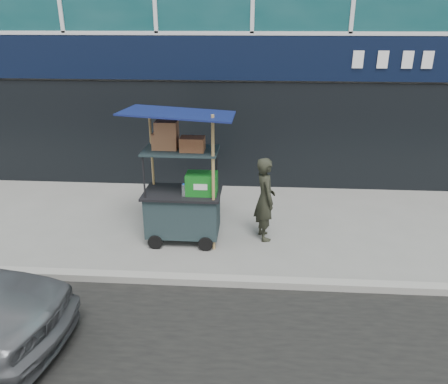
{
  "coord_description": "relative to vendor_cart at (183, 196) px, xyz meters",
  "views": [
    {
      "loc": [
        0.08,
        -5.72,
        3.73
      ],
      "look_at": [
        -0.4,
        1.2,
        0.93
      ],
      "focal_mm": 35.0,
      "sensor_mm": 36.0,
      "label": 1
    }
  ],
  "objects": [
    {
      "name": "curb",
      "position": [
        1.1,
        -1.37,
        -0.78
      ],
      "size": [
        80.0,
        0.18,
        0.12
      ],
      "primitive_type": "cube",
      "color": "gray",
      "rests_on": "ground"
    },
    {
      "name": "vendor_man",
      "position": [
        1.41,
        0.18,
        -0.08
      ],
      "size": [
        0.49,
        0.63,
        1.51
      ],
      "primitive_type": "imported",
      "rotation": [
        0.0,
        0.0,
        1.84
      ],
      "color": "#27291E",
      "rests_on": "ground"
    },
    {
      "name": "ground",
      "position": [
        1.1,
        -1.17,
        -0.84
      ],
      "size": [
        80.0,
        80.0,
        0.0
      ],
      "primitive_type": "plane",
      "color": "slate",
      "rests_on": "ground"
    },
    {
      "name": "vendor_cart",
      "position": [
        0.0,
        0.0,
        0.0
      ],
      "size": [
        1.77,
        1.26,
        2.39
      ],
      "rotation": [
        0.0,
        0.0,
        -0.01
      ],
      "color": "#1A292C",
      "rests_on": "ground"
    }
  ]
}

